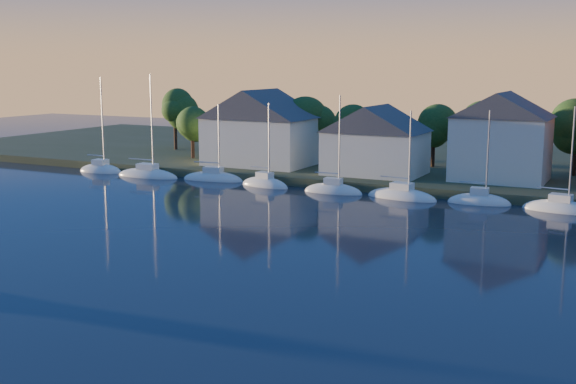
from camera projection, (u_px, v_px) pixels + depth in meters
The scene contains 8 objects.
ground at pixel (63, 373), 32.65m from camera, with size 260.00×260.00×0.00m, color black.
shoreline_land at pixel (462, 167), 98.47m from camera, with size 160.00×50.00×2.00m, color #353E24.
wooden_dock at pixel (411, 193), 78.29m from camera, with size 120.00×3.00×1.00m, color brown.
clubhouse_west at pixel (261, 126), 92.33m from camera, with size 13.65×9.45×9.64m.
clubhouse_centre at pixel (376, 139), 84.46m from camera, with size 11.55×8.40×8.08m.
clubhouse_east at pixel (502, 135), 79.81m from camera, with size 10.50×8.40×9.80m.
tree_line at pixel (457, 120), 85.80m from camera, with size 93.40×5.40×8.90m.
moored_fleet at pixel (300, 188), 80.99m from camera, with size 63.50×2.40×12.05m.
Camera 1 is at (23.01, -22.76, 13.79)m, focal length 45.00 mm.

